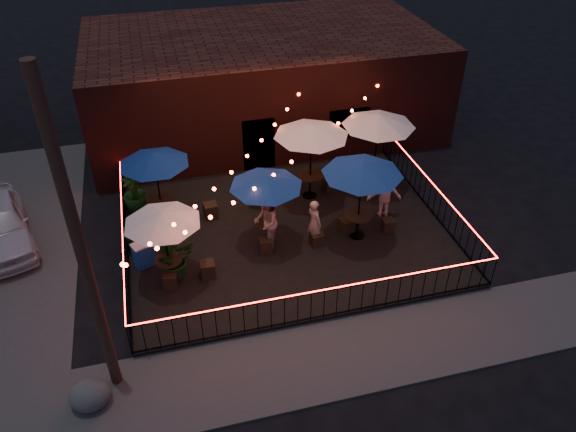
# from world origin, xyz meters

# --- Properties ---
(ground) EXTENTS (110.00, 110.00, 0.00)m
(ground) POSITION_xyz_m (0.00, 0.00, 0.00)
(ground) COLOR black
(ground) RESTS_ON ground
(patio) EXTENTS (10.00, 8.00, 0.15)m
(patio) POSITION_xyz_m (0.00, 2.00, 0.07)
(patio) COLOR black
(patio) RESTS_ON ground
(sidewalk) EXTENTS (18.00, 2.50, 0.05)m
(sidewalk) POSITION_xyz_m (0.00, -3.25, 0.03)
(sidewalk) COLOR #42403D
(sidewalk) RESTS_ON ground
(brick_building) EXTENTS (14.00, 8.00, 4.00)m
(brick_building) POSITION_xyz_m (1.00, 9.99, 2.00)
(brick_building) COLOR #37140F
(brick_building) RESTS_ON ground
(utility_pole) EXTENTS (0.26, 0.26, 8.00)m
(utility_pole) POSITION_xyz_m (-5.40, -2.60, 4.00)
(utility_pole) COLOR #3D2618
(utility_pole) RESTS_ON ground
(fence_front) EXTENTS (10.00, 0.04, 1.04)m
(fence_front) POSITION_xyz_m (0.00, -2.00, 0.66)
(fence_front) COLOR black
(fence_front) RESTS_ON patio
(fence_left) EXTENTS (0.04, 8.00, 1.04)m
(fence_left) POSITION_xyz_m (-5.00, 2.00, 0.66)
(fence_left) COLOR black
(fence_left) RESTS_ON patio
(fence_right) EXTENTS (0.04, 8.00, 1.04)m
(fence_right) POSITION_xyz_m (5.00, 2.00, 0.66)
(fence_right) COLOR black
(fence_right) RESTS_ON patio
(festoon_lights) EXTENTS (10.02, 8.72, 1.32)m
(festoon_lights) POSITION_xyz_m (-1.01, 1.70, 2.52)
(festoon_lights) COLOR #F44120
(festoon_lights) RESTS_ON ground
(cafe_table_0) EXTENTS (2.69, 2.69, 2.36)m
(cafe_table_0) POSITION_xyz_m (-3.80, 0.60, 2.30)
(cafe_table_0) COLOR black
(cafe_table_0) RESTS_ON patio
(cafe_table_1) EXTENTS (2.85, 2.85, 2.45)m
(cafe_table_1) POSITION_xyz_m (-3.80, 3.70, 2.38)
(cafe_table_1) COLOR black
(cafe_table_1) RESTS_ON patio
(cafe_table_2) EXTENTS (2.26, 2.26, 2.43)m
(cafe_table_2) POSITION_xyz_m (-0.71, 1.58, 2.37)
(cafe_table_2) COLOR black
(cafe_table_2) RESTS_ON patio
(cafe_table_3) EXTENTS (2.70, 2.70, 2.78)m
(cafe_table_3) POSITION_xyz_m (1.31, 3.75, 2.69)
(cafe_table_3) COLOR black
(cafe_table_3) RESTS_ON patio
(cafe_table_4) EXTENTS (3.26, 3.26, 2.70)m
(cafe_table_4) POSITION_xyz_m (2.11, 1.16, 2.62)
(cafe_table_4) COLOR black
(cafe_table_4) RESTS_ON patio
(cafe_table_5) EXTENTS (3.25, 3.25, 2.77)m
(cafe_table_5) POSITION_xyz_m (3.72, 3.87, 2.68)
(cafe_table_5) COLOR black
(cafe_table_5) RESTS_ON patio
(bistro_chair_0) EXTENTS (0.47, 0.47, 0.46)m
(bistro_chair_0) POSITION_xyz_m (-3.83, 0.27, 0.38)
(bistro_chair_0) COLOR black
(bistro_chair_0) RESTS_ON patio
(bistro_chair_1) EXTENTS (0.42, 0.42, 0.49)m
(bistro_chair_1) POSITION_xyz_m (-2.75, 0.46, 0.39)
(bistro_chair_1) COLOR black
(bistro_chair_1) RESTS_ON patio
(bistro_chair_2) EXTENTS (0.41, 0.41, 0.41)m
(bistro_chair_2) POSITION_xyz_m (-3.57, 3.34, 0.36)
(bistro_chair_2) COLOR black
(bistro_chair_2) RESTS_ON patio
(bistro_chair_3) EXTENTS (0.46, 0.46, 0.52)m
(bistro_chair_3) POSITION_xyz_m (-2.24, 3.35, 0.41)
(bistro_chair_3) COLOR black
(bistro_chair_3) RESTS_ON patio
(bistro_chair_4) EXTENTS (0.41, 0.41, 0.45)m
(bistro_chair_4) POSITION_xyz_m (-0.86, 1.15, 0.37)
(bistro_chair_4) COLOR black
(bistro_chair_4) RESTS_ON patio
(bistro_chair_5) EXTENTS (0.40, 0.40, 0.43)m
(bistro_chair_5) POSITION_xyz_m (0.74, 1.05, 0.36)
(bistro_chair_5) COLOR black
(bistro_chair_5) RESTS_ON patio
(bistro_chair_6) EXTENTS (0.57, 0.57, 0.51)m
(bistro_chair_6) POSITION_xyz_m (-0.62, 3.63, 0.41)
(bistro_chair_6) COLOR black
(bistro_chair_6) RESTS_ON patio
(bistro_chair_7) EXTENTS (0.38, 0.38, 0.40)m
(bistro_chair_7) POSITION_xyz_m (0.70, 4.22, 0.35)
(bistro_chair_7) COLOR black
(bistro_chair_7) RESTS_ON patio
(bistro_chair_8) EXTENTS (0.49, 0.49, 0.48)m
(bistro_chair_8) POSITION_xyz_m (1.86, 1.45, 0.39)
(bistro_chair_8) COLOR black
(bistro_chair_8) RESTS_ON patio
(bistro_chair_9) EXTENTS (0.36, 0.36, 0.42)m
(bistro_chair_9) POSITION_xyz_m (3.16, 1.18, 0.36)
(bistro_chair_9) COLOR black
(bistro_chair_9) RESTS_ON patio
(bistro_chair_10) EXTENTS (0.42, 0.42, 0.43)m
(bistro_chair_10) POSITION_xyz_m (2.08, 3.89, 0.37)
(bistro_chair_10) COLOR black
(bistro_chair_10) RESTS_ON patio
(bistro_chair_11) EXTENTS (0.50, 0.50, 0.47)m
(bistro_chair_11) POSITION_xyz_m (3.57, 4.08, 0.38)
(bistro_chair_11) COLOR black
(bistro_chair_11) RESTS_ON patio
(patron_a) EXTENTS (0.56, 0.67, 1.57)m
(patron_a) POSITION_xyz_m (0.68, 1.18, 0.94)
(patron_a) COLOR beige
(patron_a) RESTS_ON patio
(patron_b) EXTENTS (0.95, 1.10, 1.94)m
(patron_b) POSITION_xyz_m (-0.81, 1.33, 1.12)
(patron_b) COLOR #E2AD94
(patron_b) RESTS_ON patio
(patron_c) EXTENTS (1.24, 0.85, 1.77)m
(patron_c) POSITION_xyz_m (3.34, 2.02, 1.03)
(patron_c) COLOR beige
(patron_c) RESTS_ON patio
(potted_shrub_a) EXTENTS (1.37, 1.28, 1.24)m
(potted_shrub_a) POSITION_xyz_m (-3.63, 0.72, 0.77)
(potted_shrub_a) COLOR #133A11
(potted_shrub_a) RESTS_ON patio
(potted_shrub_b) EXTENTS (0.90, 0.75, 1.55)m
(potted_shrub_b) POSITION_xyz_m (-4.60, 2.24, 0.92)
(potted_shrub_b) COLOR #174113
(potted_shrub_b) RESTS_ON patio
(potted_shrub_c) EXTENTS (1.03, 1.03, 1.46)m
(potted_shrub_c) POSITION_xyz_m (-4.60, 4.41, 0.88)
(potted_shrub_c) COLOR #0B360C
(potted_shrub_c) RESTS_ON patio
(cooler) EXTENTS (0.71, 0.62, 0.78)m
(cooler) POSITION_xyz_m (-4.50, 1.43, 0.55)
(cooler) COLOR blue
(cooler) RESTS_ON patio
(boulder) EXTENTS (1.04, 0.92, 0.72)m
(boulder) POSITION_xyz_m (-5.96, -3.14, 0.36)
(boulder) COLOR #4D4D48
(boulder) RESTS_ON ground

